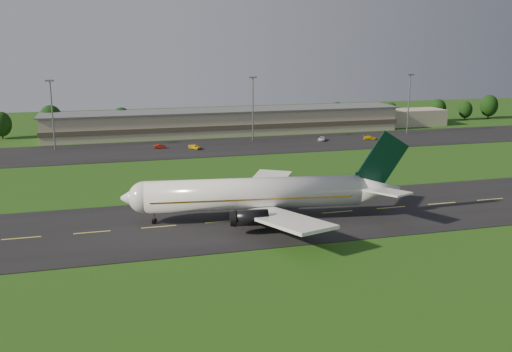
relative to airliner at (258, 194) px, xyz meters
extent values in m
plane|color=#1D4010|center=(15.33, 0.11, -4.66)|extent=(360.00, 360.00, 0.00)
cube|color=black|center=(15.33, 0.11, -4.61)|extent=(220.00, 30.00, 0.10)
cube|color=black|center=(15.33, 72.11, -4.61)|extent=(260.00, 30.00, 0.10)
cylinder|color=white|center=(-0.85, 0.11, 0.14)|extent=(38.41, 10.51, 5.60)
sphere|color=white|center=(-19.69, 2.59, 0.14)|extent=(5.60, 5.60, 5.60)
cone|color=white|center=(-21.67, 2.85, 0.14)|extent=(4.67, 5.85, 5.38)
cone|color=white|center=(21.46, -2.82, 0.14)|extent=(9.64, 6.62, 5.49)
cube|color=#936020|center=(-1.34, 0.18, -0.21)|extent=(35.44, 10.16, 0.28)
cube|color=black|center=(-20.28, 2.67, 0.69)|extent=(2.37, 3.24, 0.65)
cube|color=white|center=(1.19, -11.25, -1.36)|extent=(12.10, 20.18, 2.20)
cube|color=white|center=(4.06, 10.56, -1.36)|extent=(15.88, 19.84, 2.20)
cube|color=white|center=(20.81, -7.78, 1.04)|extent=(6.72, 9.36, 0.91)
cube|color=white|center=(22.11, 2.13, 1.04)|extent=(8.19, 9.24, 0.91)
cube|color=black|center=(19.97, -2.63, 1.94)|extent=(5.03, 1.20, 3.00)
cube|color=black|center=(22.45, -2.95, 5.64)|extent=(9.41, 1.68, 10.55)
cylinder|color=black|center=(-3.38, -7.62, -1.76)|extent=(5.90, 3.41, 2.70)
cylinder|color=black|center=(-1.29, 8.24, -1.76)|extent=(5.90, 3.41, 2.70)
cube|color=#B8A68C|center=(15.33, 96.11, -0.66)|extent=(120.00, 15.00, 8.00)
cube|color=#4C4438|center=(15.33, 96.11, -1.46)|extent=(121.00, 15.40, 1.60)
cube|color=#595B60|center=(15.33, 96.11, 3.49)|extent=(122.00, 16.00, 0.50)
cube|color=#B8A68C|center=(85.33, 98.11, -1.66)|extent=(28.00, 11.00, 6.00)
cylinder|color=gray|center=(-39.67, 80.11, 5.34)|extent=(0.44, 0.44, 20.00)
cube|color=gray|center=(-39.67, 80.11, 15.44)|extent=(2.40, 1.20, 0.50)
cylinder|color=gray|center=(20.33, 80.11, 5.34)|extent=(0.44, 0.44, 20.00)
cube|color=gray|center=(20.33, 80.11, 15.44)|extent=(2.40, 1.20, 0.50)
cylinder|color=gray|center=(75.33, 80.11, 5.34)|extent=(0.44, 0.44, 20.00)
cube|color=gray|center=(75.33, 80.11, 15.44)|extent=(2.40, 1.20, 0.50)
cylinder|color=black|center=(-57.62, 105.60, -3.27)|extent=(0.56, 0.56, 2.78)
ellipsoid|color=black|center=(-57.62, 105.60, 0.12)|extent=(6.48, 6.48, 8.10)
cylinder|color=black|center=(-42.26, 105.36, -3.00)|extent=(0.56, 0.56, 3.32)
ellipsoid|color=black|center=(-42.26, 105.36, 1.06)|extent=(7.75, 7.75, 9.68)
cylinder|color=black|center=(-19.42, 104.69, -3.21)|extent=(0.56, 0.56, 2.89)
ellipsoid|color=black|center=(-19.42, 104.69, 0.32)|extent=(6.75, 6.75, 8.44)
cylinder|color=black|center=(60.50, 106.81, -3.31)|extent=(0.56, 0.56, 2.71)
ellipsoid|color=black|center=(60.50, 106.81, 0.01)|extent=(6.32, 6.32, 7.91)
cylinder|color=black|center=(82.68, 106.06, -3.41)|extent=(0.56, 0.56, 2.51)
ellipsoid|color=black|center=(82.68, 106.06, -0.34)|extent=(5.85, 5.85, 7.32)
cylinder|color=black|center=(103.32, 105.60, -3.28)|extent=(0.56, 0.56, 2.75)
ellipsoid|color=black|center=(103.32, 105.60, 0.08)|extent=(6.43, 6.43, 8.03)
cylinder|color=black|center=(116.67, 106.55, -3.49)|extent=(0.56, 0.56, 2.34)
ellipsoid|color=black|center=(116.67, 106.55, -0.63)|extent=(5.46, 5.46, 6.83)
cylinder|color=black|center=(128.21, 107.29, -3.14)|extent=(0.56, 0.56, 3.04)
ellipsoid|color=black|center=(128.21, 107.29, 0.58)|extent=(7.10, 7.10, 8.88)
imported|color=#E3B90D|center=(-0.03, 70.12, -3.84)|extent=(3.76, 4.47, 1.44)
imported|color=maroon|center=(-9.88, 73.99, -3.98)|extent=(3.67, 1.71, 1.16)
imported|color=silver|center=(41.50, 73.86, -3.93)|extent=(4.11, 4.94, 1.25)
imported|color=gold|center=(57.21, 71.52, -3.93)|extent=(4.64, 2.82, 1.26)
camera|label=1|loc=(-26.00, -93.87, 26.36)|focal=40.00mm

